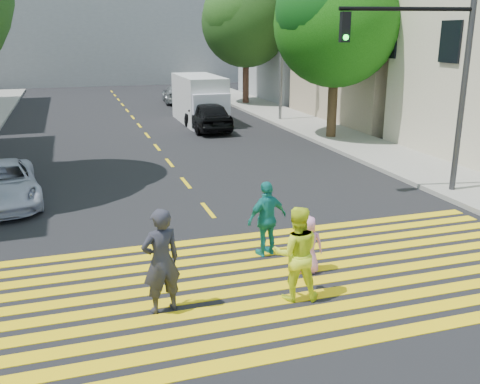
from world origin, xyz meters
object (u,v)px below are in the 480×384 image
pedestrian_man (161,261)px  white_van (200,101)px  dark_car_parked (204,95)px  tree_right_far (247,17)px  traffic_signal (431,70)px  pedestrian_child (308,245)px  pedestrian_extra (267,219)px  tree_right_near (338,17)px  dark_car_near (208,116)px  silver_car (176,94)px  white_sedan (1,184)px  pedestrian_woman (296,253)px

pedestrian_man → white_van: white_van is taller
pedestrian_man → dark_car_parked: pedestrian_man is taller
tree_right_far → traffic_signal: 22.17m
pedestrian_child → pedestrian_extra: (-0.49, 1.12, 0.25)m
tree_right_near → white_van: (-4.77, 6.42, -4.28)m
tree_right_far → dark_car_near: tree_right_far is taller
white_van → pedestrian_man: bearing=-105.6°
traffic_signal → dark_car_parked: bearing=104.4°
pedestrian_child → dark_car_parked: (4.25, 26.25, 0.12)m
tree_right_far → dark_car_parked: bearing=176.0°
pedestrian_man → silver_car: (5.91, 29.08, -0.36)m
dark_car_parked → white_van: size_ratio=0.82×
dark_car_parked → white_sedan: bearing=-119.0°
dark_car_near → white_van: 2.46m
white_sedan → dark_car_near: (8.74, 10.00, 0.15)m
pedestrian_woman → traffic_signal: bearing=-127.0°
silver_car → pedestrian_man: bearing=83.5°
white_sedan → dark_car_near: 13.28m
pedestrian_child → white_van: bearing=-75.3°
pedestrian_man → traffic_signal: traffic_signal is taller
white_sedan → dark_car_parked: (10.82, 19.29, 0.13)m
pedestrian_child → silver_car: (2.74, 28.37, 0.00)m
silver_car → pedestrian_extra: bearing=88.3°
tree_right_far → pedestrian_extra: (-7.73, -24.92, -4.93)m
tree_right_near → white_van: tree_right_near is taller
tree_right_far → silver_car: tree_right_far is taller
tree_right_near → pedestrian_woman: (-7.85, -13.93, -4.58)m
pedestrian_man → dark_car_parked: (7.42, 26.96, -0.24)m
tree_right_far → pedestrian_woman: size_ratio=4.71×
pedestrian_child → dark_car_near: size_ratio=0.28×
pedestrian_man → silver_car: bearing=-115.0°
tree_right_near → pedestrian_extra: (-7.64, -11.83, -4.63)m
pedestrian_child → silver_car: silver_car is taller
tree_right_near → pedestrian_child: size_ratio=6.63×
silver_car → traffic_signal: size_ratio=0.72×
pedestrian_woman → traffic_signal: size_ratio=0.31×
white_van → traffic_signal: traffic_signal is taller
pedestrian_child → dark_car_parked: 26.60m
tree_right_near → traffic_signal: bearing=-99.9°
pedestrian_child → silver_car: size_ratio=0.29×
white_van → tree_right_near: bearing=-53.5°
tree_right_far → white_van: (-4.86, -6.68, -4.57)m
tree_right_far → pedestrian_woman: bearing=-106.4°
pedestrian_extra → traffic_signal: (6.08, 2.90, 2.93)m
white_van → traffic_signal: bearing=-78.3°
pedestrian_child → traffic_signal: traffic_signal is taller
tree_right_near → pedestrian_extra: bearing=-122.9°
tree_right_near → silver_car: tree_right_near is taller
pedestrian_extra → dark_car_parked: bearing=-115.9°
pedestrian_child → white_sedan: (-6.57, 6.97, -0.01)m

